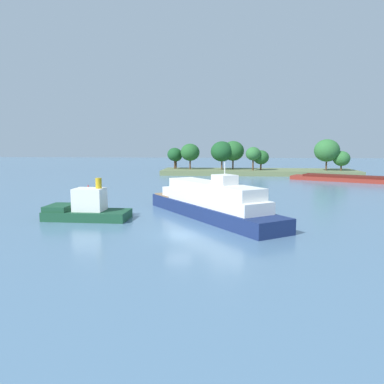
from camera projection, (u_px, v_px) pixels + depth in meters
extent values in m
plane|color=slate|center=(179.00, 235.00, 36.80)|extent=(400.00, 400.00, 0.00)
cube|color=#66754C|center=(258.00, 172.00, 109.29)|extent=(54.63, 14.97, 1.32)
cylinder|color=#513823|center=(175.00, 165.00, 112.52)|extent=(0.44, 0.44, 2.51)
ellipsoid|color=#194C23|center=(175.00, 154.00, 112.15)|extent=(4.32, 4.32, 3.89)
cylinder|color=#513823|center=(176.00, 165.00, 114.74)|extent=(0.44, 0.44, 2.28)
ellipsoid|color=#235B28|center=(176.00, 156.00, 114.42)|extent=(3.65, 3.65, 3.28)
cylinder|color=#513823|center=(190.00, 165.00, 110.58)|extent=(0.44, 0.44, 2.72)
ellipsoid|color=#235B28|center=(190.00, 152.00, 110.13)|extent=(5.50, 5.50, 4.95)
cylinder|color=#513823|center=(222.00, 165.00, 109.29)|extent=(0.44, 0.44, 2.63)
ellipsoid|color=#194C23|center=(222.00, 151.00, 108.80)|extent=(6.40, 6.40, 5.76)
cylinder|color=#513823|center=(233.00, 164.00, 110.40)|extent=(0.44, 0.44, 2.78)
ellipsoid|color=#235B28|center=(233.00, 151.00, 109.90)|extent=(6.32, 6.32, 5.69)
cylinder|color=#513823|center=(253.00, 165.00, 105.80)|extent=(0.44, 0.44, 2.98)
ellipsoid|color=#2D6B33|center=(253.00, 154.00, 105.40)|extent=(4.12, 4.12, 3.71)
cylinder|color=#513823|center=(261.00, 167.00, 107.20)|extent=(0.44, 0.44, 1.83)
ellipsoid|color=#235B28|center=(261.00, 157.00, 106.86)|extent=(4.38, 4.38, 3.94)
cylinder|color=#513823|center=(326.00, 165.00, 105.48)|extent=(0.44, 0.44, 2.78)
ellipsoid|color=#2D6B33|center=(327.00, 150.00, 104.95)|extent=(6.87, 6.87, 6.18)
cylinder|color=#513823|center=(341.00, 168.00, 104.77)|extent=(0.44, 0.44, 1.51)
ellipsoid|color=#2D6B33|center=(342.00, 159.00, 104.45)|extent=(4.55, 4.55, 4.09)
cube|color=#19472D|center=(88.00, 215.00, 44.27)|extent=(9.65, 4.33, 1.04)
cube|color=#19472D|center=(60.00, 207.00, 44.51)|extent=(2.75, 3.80, 0.60)
cube|color=white|center=(90.00, 199.00, 44.01)|extent=(3.40, 2.77, 2.60)
cylinder|color=gold|center=(99.00, 183.00, 43.65)|extent=(0.70, 0.70, 1.20)
cylinder|color=black|center=(47.00, 213.00, 44.77)|extent=(0.31, 0.71, 0.70)
cube|color=navy|center=(210.00, 211.00, 45.40)|extent=(17.13, 21.75, 1.61)
cube|color=white|center=(210.00, 199.00, 45.21)|extent=(13.62, 17.15, 1.30)
cube|color=white|center=(212.00, 188.00, 44.70)|extent=(11.83, 14.92, 1.30)
cube|color=white|center=(225.00, 180.00, 42.39)|extent=(3.06, 3.15, 1.10)
cube|color=#937551|center=(174.00, 194.00, 53.31)|extent=(5.79, 5.81, 0.16)
cylinder|color=silver|center=(225.00, 169.00, 42.23)|extent=(0.10, 0.10, 1.40)
cube|color=maroon|center=(358.00, 180.00, 87.47)|extent=(29.20, 19.10, 0.90)
cube|color=#4F1812|center=(351.00, 177.00, 88.20)|extent=(20.83, 14.10, 0.50)
cube|color=maroon|center=(295.00, 177.00, 95.44)|extent=(2.74, 4.07, 0.81)
cylinder|color=red|center=(88.00, 192.00, 64.53)|extent=(0.70, 0.70, 1.20)
cone|color=red|center=(88.00, 186.00, 64.41)|extent=(0.49, 0.49, 0.70)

